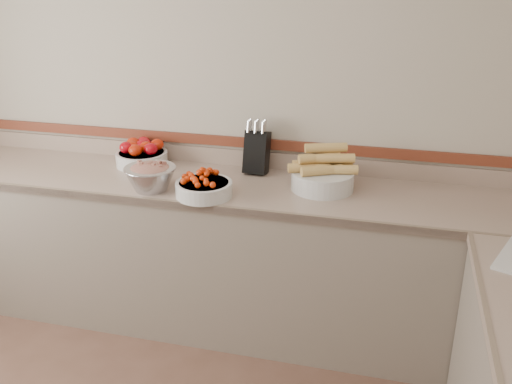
% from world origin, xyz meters
% --- Properties ---
extents(back_wall, '(4.00, 0.00, 4.00)m').
position_xyz_m(back_wall, '(0.00, 2.00, 1.30)').
color(back_wall, '#B6A996').
rests_on(back_wall, ground_plane).
extents(counter_back, '(4.00, 0.65, 1.08)m').
position_xyz_m(counter_back, '(0.00, 1.68, 0.45)').
color(counter_back, gray).
rests_on(counter_back, ground_plane).
extents(knife_block, '(0.14, 0.17, 0.32)m').
position_xyz_m(knife_block, '(0.21, 1.90, 1.03)').
color(knife_block, black).
rests_on(knife_block, counter_back).
extents(tomato_bowl, '(0.31, 0.31, 0.15)m').
position_xyz_m(tomato_bowl, '(-0.50, 1.85, 0.97)').
color(tomato_bowl, silver).
rests_on(tomato_bowl, counter_back).
extents(cherry_tomato_bowl, '(0.30, 0.30, 0.17)m').
position_xyz_m(cherry_tomato_bowl, '(0.04, 1.47, 0.95)').
color(cherry_tomato_bowl, silver).
rests_on(cherry_tomato_bowl, counter_back).
extents(corn_bowl, '(0.38, 0.34, 0.25)m').
position_xyz_m(corn_bowl, '(0.63, 1.73, 0.98)').
color(corn_bowl, silver).
rests_on(corn_bowl, counter_back).
extents(rhubarb_bowl, '(0.28, 0.28, 0.16)m').
position_xyz_m(rhubarb_bowl, '(-0.27, 1.48, 0.98)').
color(rhubarb_bowl, '#B2B2BA').
rests_on(rhubarb_bowl, counter_back).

